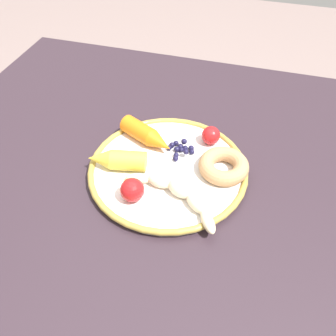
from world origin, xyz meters
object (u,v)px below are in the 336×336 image
(carrot_yellow, at_px, (117,160))
(donut, at_px, (224,166))
(blueberry_pile, at_px, (181,149))
(tomato_mid, at_px, (211,135))
(banana, at_px, (177,193))
(tomato_near, at_px, (132,190))
(plate, at_px, (168,169))
(carrot_orange, at_px, (147,135))
(dining_table, at_px, (179,205))

(carrot_yellow, bearing_deg, donut, 13.07)
(carrot_yellow, xyz_separation_m, blueberry_pile, (0.10, 0.08, -0.01))
(tomato_mid, bearing_deg, blueberry_pile, -140.26)
(banana, distance_m, carrot_yellow, 0.13)
(tomato_mid, bearing_deg, tomato_near, -118.94)
(donut, height_order, blueberry_pile, donut)
(banana, bearing_deg, donut, 52.10)
(tomato_near, relative_size, tomato_mid, 1.13)
(donut, distance_m, blueberry_pile, 0.10)
(blueberry_pile, relative_size, tomato_mid, 1.50)
(donut, xyz_separation_m, blueberry_pile, (-0.09, 0.03, -0.01))
(plate, relative_size, carrot_orange, 2.42)
(carrot_yellow, xyz_separation_m, tomato_near, (0.05, -0.06, 0.00))
(plate, bearing_deg, tomato_mid, 56.56)
(banana, distance_m, tomato_near, 0.08)
(dining_table, xyz_separation_m, carrot_yellow, (-0.12, -0.02, 0.12))
(dining_table, bearing_deg, banana, -81.22)
(donut, relative_size, blueberry_pile, 1.67)
(dining_table, relative_size, blueberry_pile, 19.55)
(tomato_near, bearing_deg, tomato_mid, 61.06)
(tomato_near, bearing_deg, carrot_orange, 98.51)
(donut, bearing_deg, tomato_mid, 118.06)
(banana, height_order, blueberry_pile, banana)
(plate, distance_m, banana, 0.08)
(banana, height_order, donut, banana)
(dining_table, relative_size, tomato_near, 25.88)
(plate, distance_m, carrot_orange, 0.09)
(banana, height_order, carrot_orange, carrot_orange)
(carrot_yellow, distance_m, tomato_near, 0.08)
(carrot_orange, height_order, carrot_yellow, carrot_yellow)
(dining_table, xyz_separation_m, tomato_mid, (0.04, 0.09, 0.12))
(tomato_near, bearing_deg, donut, 37.77)
(dining_table, height_order, carrot_yellow, carrot_yellow)
(dining_table, relative_size, banana, 5.89)
(tomato_mid, bearing_deg, carrot_orange, -163.96)
(carrot_yellow, bearing_deg, dining_table, 11.36)
(blueberry_pile, bearing_deg, plate, -102.19)
(donut, bearing_deg, tomato_near, -142.23)
(carrot_yellow, distance_m, donut, 0.20)
(carrot_yellow, relative_size, donut, 1.22)
(carrot_yellow, bearing_deg, tomato_mid, 37.50)
(plate, xyz_separation_m, donut, (0.10, 0.02, 0.02))
(banana, relative_size, blueberry_pile, 3.32)
(donut, bearing_deg, carrot_yellow, -166.93)
(donut, relative_size, tomato_near, 2.21)
(carrot_orange, bearing_deg, tomato_mid, 16.04)
(donut, bearing_deg, dining_table, -164.35)
(plate, distance_m, donut, 0.10)
(carrot_orange, bearing_deg, tomato_near, -81.49)
(donut, bearing_deg, banana, -127.90)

